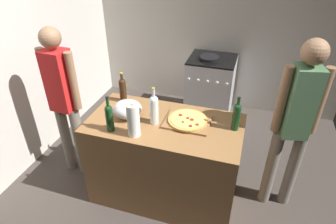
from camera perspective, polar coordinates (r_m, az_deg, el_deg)
ground_plane at (r=3.64m, az=2.48°, el=-8.08°), size 3.84×3.29×0.02m
kitchen_wall_rear at (r=4.26m, az=8.15°, el=17.86°), size 3.84×0.10×2.60m
kitchen_wall_left at (r=3.72m, az=-23.43°, el=13.43°), size 0.10×3.29×2.60m
counter at (r=2.85m, az=-0.61°, el=-9.46°), size 1.38×0.72×0.89m
cutting_board at (r=2.58m, az=3.87°, el=-1.92°), size 0.40×0.32×0.02m
pizza at (r=2.56m, az=3.89°, el=-1.54°), size 0.35×0.35×0.03m
mixing_bowl at (r=2.64m, az=-7.97°, el=0.58°), size 0.26×0.26×0.16m
paper_towel_roll at (r=2.36m, az=-6.85°, el=-1.61°), size 0.10×0.10×0.30m
wine_bottle_clear at (r=2.87m, az=-8.92°, el=4.52°), size 0.07×0.07×0.31m
wine_bottle_green at (r=2.45m, az=-11.48°, el=-0.87°), size 0.07×0.07×0.33m
wine_bottle_amber at (r=2.49m, az=13.34°, el=-0.64°), size 0.07×0.07×0.31m
wine_bottle_dark at (r=2.50m, az=-2.78°, el=0.73°), size 0.08×0.08×0.35m
stove at (r=4.17m, az=8.31°, el=4.88°), size 0.63×0.60×0.92m
person_in_stripes at (r=3.04m, az=-19.98°, el=2.88°), size 0.39×0.21×1.64m
person_in_red at (r=2.68m, az=23.78°, el=-1.59°), size 0.37×0.24×1.69m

